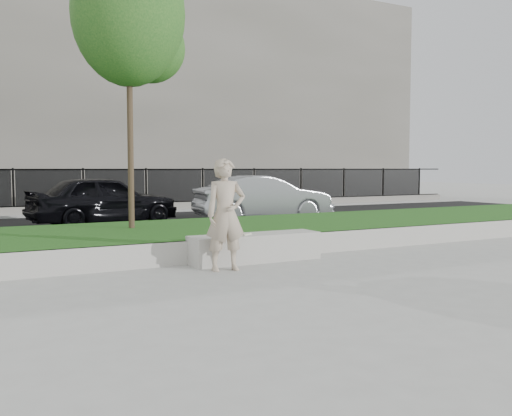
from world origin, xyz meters
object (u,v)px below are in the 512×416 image
young_tree (132,19)px  stone_bench (255,248)px  man (226,215)px  book (244,234)px  car_silver (263,198)px  car_dark (104,200)px

young_tree → stone_bench: bearing=-65.1°
man → stone_bench: bearing=39.8°
book → car_silver: (3.94, 6.38, 0.22)m
stone_bench → car_silver: size_ratio=0.57×
book → car_dark: bearing=64.9°
man → young_tree: (-0.47, 3.33, 3.71)m
man → car_dark: bearing=96.1°
stone_bench → car_dark: bearing=96.5°
young_tree → car_dark: young_tree is taller
book → young_tree: young_tree is taller
young_tree → car_dark: 5.97m
man → book: (0.59, 0.50, -0.39)m
stone_bench → car_silver: car_silver is taller
man → book: size_ratio=8.10×
stone_bench → car_dark: car_dark is taller
stone_bench → book: bearing=-168.5°
book → car_silver: car_silver is taller
car_silver → stone_bench: bearing=156.7°
book → young_tree: (-1.05, 2.83, 4.10)m
man → young_tree: size_ratio=0.31×
book → car_dark: 7.39m
car_dark → car_silver: size_ratio=1.00×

